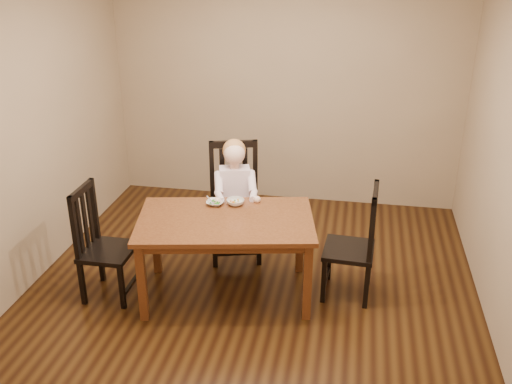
% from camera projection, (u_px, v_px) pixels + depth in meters
% --- Properties ---
extents(room, '(4.01, 4.01, 2.71)m').
position_uv_depth(room, '(253.00, 145.00, 4.69)').
color(room, '#3F250D').
rests_on(room, ground).
extents(dining_table, '(1.62, 1.15, 0.74)m').
position_uv_depth(dining_table, '(226.00, 228.00, 4.84)').
color(dining_table, '#44230F').
rests_on(dining_table, room).
extents(chair_child, '(0.60, 0.58, 1.14)m').
position_uv_depth(chair_child, '(235.00, 203.00, 5.56)').
color(chair_child, black).
rests_on(chair_child, room).
extents(chair_left, '(0.42, 0.44, 1.02)m').
position_uv_depth(chair_left, '(102.00, 245.00, 4.91)').
color(chair_left, black).
rests_on(chair_left, room).
extents(chair_right, '(0.45, 0.47, 1.03)m').
position_uv_depth(chair_right, '(355.00, 245.00, 4.90)').
color(chair_right, black).
rests_on(chair_right, room).
extents(toddler, '(0.50, 0.56, 0.65)m').
position_uv_depth(toddler, '(235.00, 190.00, 5.44)').
color(toddler, white).
rests_on(toddler, chair_child).
extents(bowl_peas, '(0.16, 0.16, 0.04)m').
position_uv_depth(bowl_peas, '(215.00, 203.00, 5.06)').
color(bowl_peas, silver).
rests_on(bowl_peas, dining_table).
extents(bowl_veg, '(0.20, 0.20, 0.05)m').
position_uv_depth(bowl_veg, '(235.00, 202.00, 5.06)').
color(bowl_veg, silver).
rests_on(bowl_veg, dining_table).
extents(fork, '(0.09, 0.09, 0.04)m').
position_uv_depth(fork, '(210.00, 201.00, 5.03)').
color(fork, silver).
rests_on(fork, bowl_peas).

